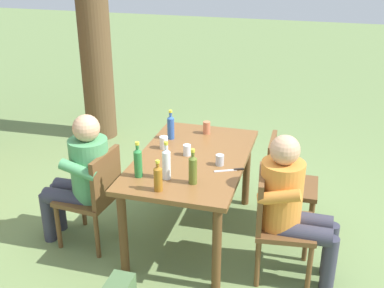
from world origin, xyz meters
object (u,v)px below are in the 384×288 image
bottle_green (138,162)px  cup_white (164,143)px  bottle_olive (193,169)px  cup_terracotta (207,128)px  bottle_clear (166,163)px  bottle_blue (171,126)px  dining_table (192,168)px  cup_steel (220,160)px  chair_near_left (275,219)px  bottle_amber (158,178)px  table_knife (231,170)px  cup_glass (187,150)px  person_in_white_shirt (291,202)px  chair_far_left (95,193)px  person_in_plaid_shirt (82,173)px  chair_near_right (283,180)px

bottle_green → cup_white: bearing=-2.0°
bottle_olive → cup_terracotta: 0.99m
bottle_clear → cup_white: (0.53, 0.20, -0.08)m
bottle_blue → bottle_olive: 0.88m
cup_white → dining_table: bearing=-110.6°
cup_terracotta → cup_steel: 0.68m
chair_near_left → bottle_blue: bearing=57.3°
bottle_green → bottle_olive: bearing=-89.2°
dining_table → bottle_amber: bottle_amber is taller
chair_near_left → cup_steel: chair_near_left is taller
table_knife → cup_glass: bearing=66.3°
person_in_white_shirt → bottle_olive: size_ratio=4.21×
cup_white → cup_steel: 0.57m
bottle_olive → cup_white: bearing=37.1°
dining_table → chair_near_left: chair_near_left is taller
cup_white → cup_terracotta: cup_terracotta is taller
cup_glass → chair_near_left: bearing=-114.5°
bottle_clear → bottle_green: bearing=97.2°
person_in_white_shirt → bottle_clear: size_ratio=3.85×
chair_far_left → bottle_green: size_ratio=3.00×
dining_table → person_in_plaid_shirt: size_ratio=1.24×
chair_near_right → cup_white: size_ratio=7.93×
bottle_amber → bottle_olive: 0.28m
dining_table → cup_terracotta: (0.54, 0.01, 0.16)m
chair_near_right → bottle_green: bearing=126.3°
dining_table → cup_terracotta: bearing=0.8°
person_in_plaid_shirt → bottle_blue: (0.66, -0.57, 0.23)m
dining_table → cup_white: bearing=69.4°
bottle_olive → bottle_green: (-0.01, 0.43, 0.00)m
dining_table → chair_near_right: chair_near_right is taller
chair_near_left → cup_white: (0.45, 1.03, 0.33)m
bottle_amber → cup_steel: (0.53, -0.34, -0.06)m
person_in_plaid_shirt → bottle_green: (-0.12, -0.56, 0.23)m
chair_far_left → chair_near_right: same height
person_in_plaid_shirt → table_knife: size_ratio=5.22×
bottle_amber → cup_terracotta: bottle_amber is taller
dining_table → chair_far_left: size_ratio=1.68×
chair_far_left → bottle_blue: bottle_blue is taller
cup_terracotta → chair_far_left: bearing=139.7°
dining_table → chair_near_left: size_ratio=1.68×
chair_near_left → person_in_white_shirt: size_ratio=0.74×
chair_near_right → cup_steel: bearing=129.9°
cup_terracotta → table_knife: 0.79m
chair_near_right → cup_terracotta: bearing=74.5°
chair_far_left → bottle_amber: 0.82m
bottle_amber → bottle_clear: 0.20m
chair_far_left → cup_white: 0.72m
person_in_white_shirt → bottle_olive: bearing=98.6°
cup_glass → table_knife: bearing=-113.7°
bottle_olive → bottle_blue: bearing=28.7°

